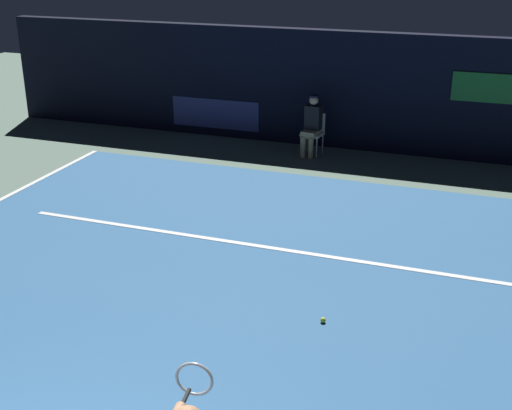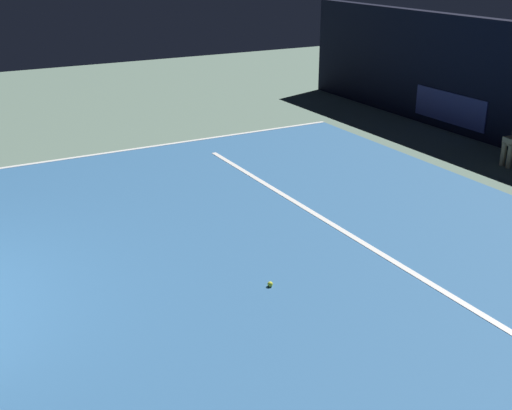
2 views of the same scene
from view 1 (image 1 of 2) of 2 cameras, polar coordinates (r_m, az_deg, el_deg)
ground_plane at (r=9.03m, az=-4.57°, el=-8.20°), size 32.08×32.08×0.00m
court_surface at (r=9.03m, az=-4.57°, el=-8.16°), size 10.04×10.66×0.01m
line_service at (r=10.56m, az=-0.46°, el=-3.37°), size 7.83×0.10×0.01m
back_wall at (r=15.38m, az=6.94°, el=9.60°), size 16.69×0.33×2.60m
line_judge_on_chair at (r=14.82m, az=4.76°, el=6.79°), size 0.49×0.57×1.32m
tennis_ball at (r=8.58m, az=5.68°, el=-9.63°), size 0.07×0.07×0.07m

